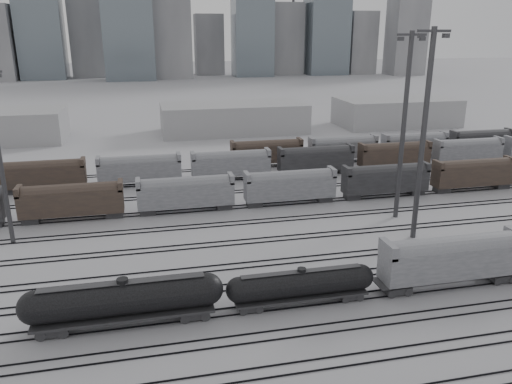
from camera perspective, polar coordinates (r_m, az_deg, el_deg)
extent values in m
plane|color=silver|center=(52.80, 5.38, -13.14)|extent=(900.00, 900.00, 0.00)
cube|color=black|center=(45.22, 9.38, -19.15)|extent=(220.00, 0.07, 0.16)
cube|color=black|center=(46.28, 8.69, -18.13)|extent=(220.00, 0.07, 0.16)
cube|color=black|center=(49.00, 7.14, -15.79)|extent=(220.00, 0.07, 0.16)
cube|color=black|center=(50.13, 6.57, -14.92)|extent=(220.00, 0.07, 0.16)
cube|color=black|center=(52.99, 5.29, -12.91)|extent=(220.00, 0.07, 0.16)
cube|color=black|center=(54.16, 4.81, -12.16)|extent=(220.00, 0.07, 0.16)
cube|color=black|center=(57.13, 3.73, -10.43)|extent=(220.00, 0.07, 0.16)
cube|color=black|center=(58.35, 3.33, -9.78)|extent=(220.00, 0.07, 0.16)
cube|color=black|center=(61.41, 2.41, -8.29)|extent=(220.00, 0.07, 0.16)
cube|color=black|center=(62.65, 2.07, -7.72)|extent=(220.00, 0.07, 0.16)
cube|color=black|center=(67.56, 0.86, -5.74)|extent=(220.00, 0.07, 0.16)
cube|color=black|center=(68.84, 0.58, -5.27)|extent=(220.00, 0.07, 0.16)
cube|color=black|center=(73.86, -0.41, -3.62)|extent=(220.00, 0.07, 0.16)
cube|color=black|center=(75.17, -0.64, -3.23)|extent=(220.00, 0.07, 0.16)
cube|color=black|center=(80.28, -1.48, -1.83)|extent=(220.00, 0.07, 0.16)
cube|color=black|center=(81.61, -1.68, -1.50)|extent=(220.00, 0.07, 0.16)
cube|color=black|center=(87.72, -2.50, -0.12)|extent=(220.00, 0.07, 0.16)
cube|color=black|center=(89.07, -2.67, 0.16)|extent=(220.00, 0.07, 0.16)
cube|color=black|center=(95.26, -3.37, 1.33)|extent=(220.00, 0.07, 0.16)
cube|color=black|center=(96.62, -3.51, 1.57)|extent=(220.00, 0.07, 0.16)
cube|color=black|center=(102.86, -4.10, 2.57)|extent=(220.00, 0.07, 0.16)
cube|color=black|center=(104.23, -4.22, 2.77)|extent=(220.00, 0.07, 0.16)
cube|color=black|center=(52.16, -22.13, -14.16)|extent=(2.86, 2.31, 0.77)
cube|color=black|center=(51.39, -7.09, -13.35)|extent=(2.86, 2.31, 0.77)
cube|color=black|center=(51.07, -14.70, -13.35)|extent=(17.06, 2.97, 0.28)
cylinder|color=black|center=(50.20, -14.86, -11.62)|extent=(15.96, 3.19, 3.19)
sphere|color=black|center=(51.30, -23.98, -11.99)|extent=(3.19, 3.19, 3.19)
sphere|color=black|center=(50.35, -5.60, -10.96)|extent=(3.19, 3.19, 3.19)
cylinder|color=black|center=(49.38, -15.02, -9.84)|extent=(1.10, 1.10, 0.55)
cube|color=black|center=(49.43, -15.01, -9.95)|extent=(15.41, 0.99, 0.07)
cube|color=black|center=(52.15, -0.71, -12.84)|extent=(2.36, 1.91, 0.64)
cube|color=black|center=(55.14, 10.66, -11.35)|extent=(2.36, 1.91, 0.64)
cube|color=black|center=(53.16, 5.16, -11.71)|extent=(14.07, 2.45, 0.23)
cylinder|color=black|center=(52.46, 5.20, -10.33)|extent=(13.17, 2.63, 2.63)
sphere|color=black|center=(51.01, -1.99, -11.13)|extent=(2.63, 2.63, 2.63)
sphere|color=black|center=(54.67, 11.88, -9.43)|extent=(2.63, 2.63, 2.63)
cylinder|color=black|center=(51.79, 5.25, -8.91)|extent=(0.91, 0.91, 0.45)
cube|color=black|center=(51.83, 5.25, -9.00)|extent=(12.71, 0.82, 0.05)
cube|color=black|center=(57.27, 15.68, -10.47)|extent=(2.80, 2.26, 0.75)
cube|color=black|center=(64.07, 26.04, -8.55)|extent=(2.80, 2.26, 0.75)
cube|color=gray|center=(59.35, 21.44, -7.32)|extent=(16.14, 3.23, 3.44)
cylinder|color=gray|center=(58.84, 21.58, -6.18)|extent=(14.63, 3.12, 3.12)
cube|color=gray|center=(54.67, 14.89, -6.34)|extent=(0.75, 3.23, 1.51)
cone|color=black|center=(60.23, 21.21, -9.13)|extent=(2.58, 2.58, 0.97)
cylinder|color=#3B3B3D|center=(71.72, -27.22, 3.26)|extent=(0.59, 0.59, 22.95)
cylinder|color=#3B3B3D|center=(68.69, 18.54, 5.82)|extent=(0.71, 0.71, 27.76)
cube|color=#3B3B3D|center=(67.40, 19.70, 16.95)|extent=(4.44, 0.33, 0.33)
cube|color=#3B3B3D|center=(66.55, 18.38, 16.59)|extent=(0.78, 0.56, 0.56)
cube|color=#3B3B3D|center=(68.29, 20.88, 16.36)|extent=(0.78, 0.56, 0.56)
cylinder|color=#3B3B3D|center=(76.14, 16.49, 6.93)|extent=(0.70, 0.70, 27.28)
cube|color=#3B3B3D|center=(74.94, 17.40, 16.79)|extent=(4.37, 0.33, 0.33)
cube|color=#3B3B3D|center=(74.16, 16.22, 16.47)|extent=(0.76, 0.55, 0.55)
cube|color=#3B3B3D|center=(75.76, 18.48, 16.28)|extent=(0.76, 0.55, 0.55)
cube|color=#47382D|center=(79.55, -20.30, -1.10)|extent=(15.00, 3.00, 5.60)
cube|color=gray|center=(78.93, -8.02, -0.27)|extent=(15.00, 3.00, 5.60)
cube|color=gray|center=(81.91, 3.90, 0.54)|extent=(15.00, 3.00, 5.60)
cube|color=black|center=(88.14, 14.57, 1.25)|extent=(15.00, 3.00, 5.60)
cube|color=#47382D|center=(96.98, 23.56, 1.81)|extent=(15.00, 3.00, 5.60)
cube|color=#47382D|center=(95.85, -23.33, 1.67)|extent=(15.00, 3.00, 5.60)
cube|color=gray|center=(94.09, -13.13, 2.40)|extent=(15.00, 3.00, 5.60)
cube|color=gray|center=(95.36, -2.87, 3.06)|extent=(15.00, 3.00, 5.60)
cube|color=black|center=(99.57, 6.82, 3.59)|extent=(15.00, 3.00, 5.60)
cube|color=#47382D|center=(106.36, 15.52, 3.98)|extent=(15.00, 3.00, 5.60)
cube|color=gray|center=(115.28, 23.03, 4.24)|extent=(15.00, 3.00, 5.60)
cube|color=#47382D|center=(104.76, 1.23, 4.43)|extent=(15.00, 3.00, 5.60)
cube|color=gray|center=(110.00, 9.89, 4.81)|extent=(15.00, 3.00, 5.60)
cube|color=gray|center=(117.49, 17.61, 5.07)|extent=(15.00, 3.00, 5.60)
cube|color=black|center=(126.84, 24.31, 5.21)|extent=(15.00, 3.00, 5.60)
cube|color=#9A9A9D|center=(141.96, -2.59, 8.46)|extent=(40.00, 18.00, 8.00)
cube|color=#9A9A9D|center=(158.47, 15.72, 8.81)|extent=(35.00, 18.00, 8.00)
cube|color=slate|center=(327.85, -23.76, 18.69)|extent=(25.00, 20.00, 80.00)
cube|color=#99999C|center=(324.32, -18.89, 16.39)|extent=(20.00, 16.00, 48.00)
cube|color=#99999C|center=(323.49, -9.73, 18.12)|extent=(22.00, 17.60, 60.00)
cube|color=#99999C|center=(326.05, -5.06, 16.36)|extent=(18.00, 14.40, 38.00)
cube|color=slate|center=(330.42, -0.59, 19.39)|extent=(24.00, 19.20, 72.00)
cube|color=#99999C|center=(336.49, 3.78, 17.03)|extent=(20.00, 16.00, 45.00)
cube|color=slate|center=(344.74, 8.11, 20.49)|extent=(26.00, 20.80, 88.00)
cube|color=#99999C|center=(353.86, 11.89, 16.34)|extent=(18.00, 14.40, 40.00)
cube|color=#99999C|center=(364.73, 15.70, 17.05)|extent=(22.00, 17.60, 52.00)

